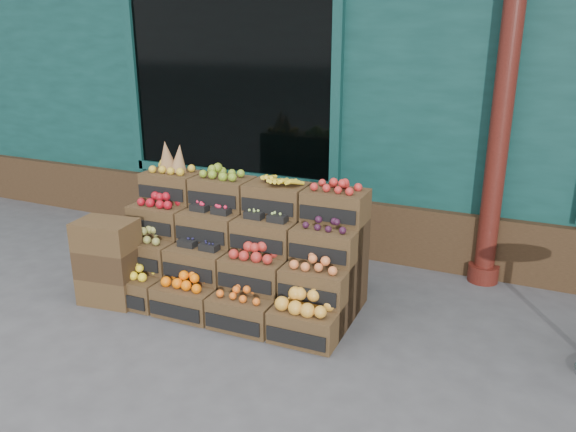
% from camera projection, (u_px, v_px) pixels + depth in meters
% --- Properties ---
extents(ground, '(60.00, 60.00, 0.00)m').
position_uv_depth(ground, '(272.00, 359.00, 4.03)').
color(ground, '#434346').
rests_on(ground, ground).
extents(shop_facade, '(12.00, 6.24, 4.80)m').
position_uv_depth(shop_facade, '(438.00, 20.00, 7.68)').
color(shop_facade, '#0F3531').
rests_on(shop_facade, ground).
extents(crate_display, '(2.12, 1.08, 1.31)m').
position_uv_depth(crate_display, '(238.00, 255.00, 4.84)').
color(crate_display, '#43301A').
rests_on(crate_display, ground).
extents(spare_crates, '(0.53, 0.40, 0.74)m').
position_uv_depth(spare_crates, '(108.00, 262.00, 4.80)').
color(spare_crates, '#43301A').
rests_on(spare_crates, ground).
extents(shopkeeper, '(0.77, 0.52, 2.07)m').
position_uv_depth(shopkeeper, '(250.00, 139.00, 6.65)').
color(shopkeeper, '#1C6424').
rests_on(shopkeeper, ground).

